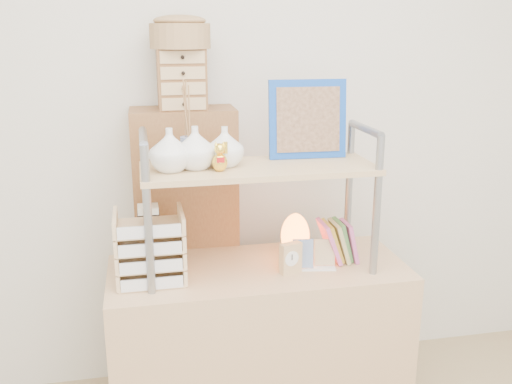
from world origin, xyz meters
TOP-DOWN VIEW (x-y plane):
  - room_shell at (0.00, 0.39)m, footprint 3.42×3.41m
  - desk at (0.00, 1.20)m, footprint 1.20×0.50m
  - cabinet at (-0.26, 1.57)m, footprint 0.45×0.25m
  - hutch at (-0.07, 1.21)m, footprint 0.90×0.34m
  - letter_tray at (-0.43, 1.16)m, footprint 0.25×0.23m
  - salt_lamp at (0.16, 1.25)m, footprint 0.13×0.12m
  - desk_clock at (0.11, 1.12)m, footprint 0.09×0.06m
  - postcard_stand at (0.21, 1.14)m, footprint 0.18×0.08m
  - drawer_chest at (-0.26, 1.55)m, footprint 0.20×0.16m
  - woven_basket at (-0.26, 1.55)m, footprint 0.25×0.25m

SIDE VIEW (x-z plane):
  - desk at x=0.00m, z-range 0.00..0.75m
  - cabinet at x=-0.26m, z-range 0.00..1.35m
  - postcard_stand at x=0.21m, z-range 0.72..0.85m
  - desk_clock at x=0.11m, z-range 0.75..0.87m
  - salt_lamp at x=0.16m, z-range 0.75..0.95m
  - letter_tray at x=-0.43m, z-range 0.72..1.02m
  - hutch at x=-0.07m, z-range 0.82..1.55m
  - drawer_chest at x=-0.26m, z-range 1.35..1.60m
  - woven_basket at x=-0.26m, z-range 1.60..1.70m
  - room_shell at x=0.00m, z-range 0.39..3.00m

